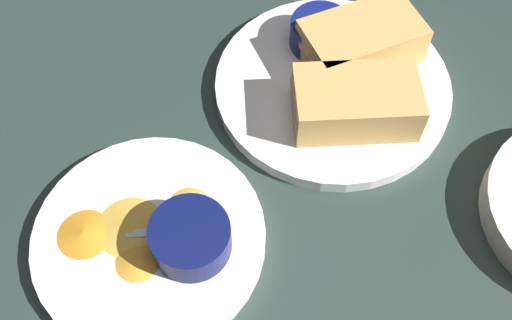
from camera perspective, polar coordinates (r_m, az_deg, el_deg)
The scene contains 10 objects.
ground_plane at distance 67.60cm, azimuth 6.79°, elevation 0.68°, with size 110.00×110.00×3.00cm, color #283833.
plate_sandwich_main at distance 70.16cm, azimuth 7.15°, elevation 6.84°, with size 26.61×26.61×1.60cm, color white.
sandwich_half_near at distance 65.05cm, azimuth 9.33°, elevation 5.33°, with size 14.90×11.85×4.80cm.
sandwich_half_far at distance 70.79cm, azimuth 9.81°, elevation 10.90°, with size 13.44×7.95×4.80cm.
ramekin_dark_sauce at distance 71.88cm, azimuth 6.05°, elevation 11.82°, with size 7.01×7.01×3.45cm.
spoon_by_dark_ramekin at distance 70.10cm, azimuth 8.39°, elevation 8.05°, with size 2.44×9.94×0.80cm.
plate_chips_companion at distance 60.54cm, azimuth -9.93°, elevation -7.21°, with size 22.63×22.63×1.60cm, color white.
ramekin_light_gravy at distance 57.08cm, azimuth -6.17°, elevation -7.21°, with size 7.65×7.65×3.45cm.
spoon_by_gravy_ramekin at distance 58.92cm, azimuth -5.41°, elevation -6.68°, with size 9.65×5.23×0.80cm.
plantain_chip_scatter at distance 60.04cm, azimuth -11.78°, elevation -6.45°, with size 16.04×10.72×0.60cm.
Camera 1 is at (22.45, 29.53, 55.01)cm, focal length 42.73 mm.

